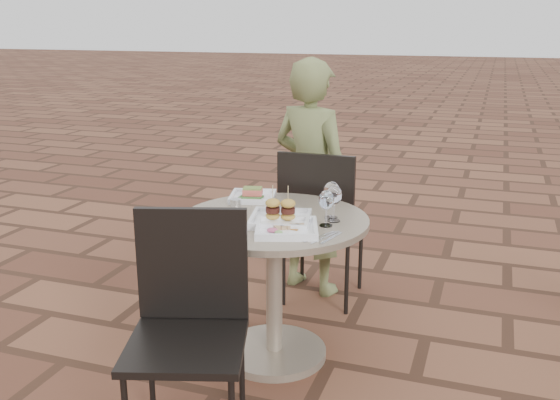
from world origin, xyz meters
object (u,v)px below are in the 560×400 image
(plate_sliders, at_px, (280,216))
(chair_near, at_px, (189,310))
(cafe_table, at_px, (274,266))
(chair_far, at_px, (320,215))
(plate_tuna, at_px, (286,228))
(diner, at_px, (311,178))
(plate_salmon, at_px, (253,196))

(plate_sliders, bearing_deg, chair_near, -103.92)
(cafe_table, height_order, chair_near, chair_near)
(chair_far, relative_size, plate_tuna, 2.72)
(chair_far, distance_m, plate_tuna, 0.87)
(diner, bearing_deg, plate_sliders, 116.72)
(chair_far, height_order, plate_tuna, chair_far)
(chair_far, height_order, chair_near, same)
(chair_far, xyz_separation_m, plate_tuna, (0.08, -0.84, 0.20))
(chair_near, distance_m, plate_tuna, 0.59)
(chair_near, relative_size, diner, 0.65)
(plate_salmon, xyz_separation_m, plate_sliders, (0.27, -0.33, 0.02))
(chair_far, relative_size, plate_salmon, 3.35)
(chair_far, bearing_deg, cafe_table, 86.12)
(diner, height_order, plate_sliders, diner)
(plate_salmon, xyz_separation_m, plate_tuna, (0.34, -0.44, -0.00))
(cafe_table, relative_size, chair_near, 0.97)
(cafe_table, distance_m, diner, 0.90)
(cafe_table, height_order, diner, diner)
(chair_far, distance_m, plate_sliders, 0.76)
(diner, distance_m, plate_tuna, 1.06)
(chair_far, bearing_deg, plate_sliders, 90.52)
(cafe_table, xyz_separation_m, plate_salmon, (-0.22, 0.27, 0.26))
(diner, relative_size, plate_tuna, 4.20)
(cafe_table, height_order, chair_far, chair_far)
(chair_far, relative_size, chair_near, 1.00)
(chair_far, distance_m, chair_near, 1.36)
(chair_far, xyz_separation_m, plate_salmon, (-0.26, -0.40, 0.20))
(diner, bearing_deg, plate_tuna, 119.57)
(diner, bearing_deg, plate_salmon, 95.62)
(chair_near, relative_size, plate_salmon, 3.35)
(diner, height_order, plate_salmon, diner)
(cafe_table, bearing_deg, plate_tuna, -55.34)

